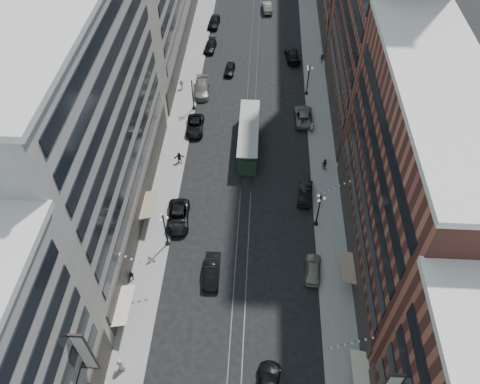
% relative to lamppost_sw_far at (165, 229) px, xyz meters
% --- Properties ---
extents(ground, '(220.00, 220.00, 0.00)m').
position_rel_lamppost_sw_far_xyz_m(ground, '(9.20, 32.00, -3.10)').
color(ground, black).
rests_on(ground, ground).
extents(sidewalk_west, '(4.00, 180.00, 0.15)m').
position_rel_lamppost_sw_far_xyz_m(sidewalk_west, '(-1.80, 42.00, -3.02)').
color(sidewalk_west, gray).
rests_on(sidewalk_west, ground).
extents(sidewalk_east, '(4.00, 180.00, 0.15)m').
position_rel_lamppost_sw_far_xyz_m(sidewalk_east, '(20.20, 42.00, -3.02)').
color(sidewalk_east, gray).
rests_on(sidewalk_east, ground).
extents(rail_west, '(0.12, 180.00, 0.02)m').
position_rel_lamppost_sw_far_xyz_m(rail_west, '(8.50, 42.00, -3.09)').
color(rail_west, '#2D2D33').
rests_on(rail_west, ground).
extents(rail_east, '(0.12, 180.00, 0.02)m').
position_rel_lamppost_sw_far_xyz_m(rail_east, '(9.90, 42.00, -3.09)').
color(rail_east, '#2D2D33').
rests_on(rail_east, ground).
extents(building_west_mid, '(8.00, 36.00, 28.00)m').
position_rel_lamppost_sw_far_xyz_m(building_west_mid, '(-7.80, 5.00, 10.90)').
color(building_west_mid, gray).
rests_on(building_west_mid, ground).
extents(building_east_mid, '(8.00, 30.00, 24.00)m').
position_rel_lamppost_sw_far_xyz_m(building_east_mid, '(26.20, -0.00, 8.90)').
color(building_east_mid, brown).
rests_on(building_east_mid, ground).
extents(lamppost_sw_far, '(1.03, 1.14, 5.52)m').
position_rel_lamppost_sw_far_xyz_m(lamppost_sw_far, '(0.00, 0.00, 0.00)').
color(lamppost_sw_far, black).
rests_on(lamppost_sw_far, sidewalk_west).
extents(lamppost_sw_mid, '(1.03, 1.14, 5.52)m').
position_rel_lamppost_sw_far_xyz_m(lamppost_sw_mid, '(0.00, 27.00, 0.00)').
color(lamppost_sw_mid, black).
rests_on(lamppost_sw_mid, sidewalk_west).
extents(lamppost_se_far, '(1.03, 1.14, 5.52)m').
position_rel_lamppost_sw_far_xyz_m(lamppost_se_far, '(18.40, 4.00, 0.00)').
color(lamppost_se_far, black).
rests_on(lamppost_se_far, sidewalk_east).
extents(lamppost_se_mid, '(1.03, 1.14, 5.52)m').
position_rel_lamppost_sw_far_xyz_m(lamppost_se_mid, '(18.40, 32.00, 0.00)').
color(lamppost_se_mid, black).
rests_on(lamppost_se_mid, sidewalk_east).
extents(streetcar, '(2.87, 12.98, 3.59)m').
position_rel_lamppost_sw_far_xyz_m(streetcar, '(9.20, 18.70, -1.44)').
color(streetcar, '#253A27').
rests_on(streetcar, ground).
extents(car_2, '(3.16, 6.09, 1.64)m').
position_rel_lamppost_sw_far_xyz_m(car_2, '(0.80, 3.73, -2.28)').
color(car_2, black).
rests_on(car_2, ground).
extents(car_4, '(2.24, 4.68, 1.54)m').
position_rel_lamppost_sw_far_xyz_m(car_4, '(17.60, -3.17, -2.33)').
color(car_4, gray).
rests_on(car_4, ground).
extents(car_5, '(1.88, 5.12, 1.68)m').
position_rel_lamppost_sw_far_xyz_m(car_5, '(5.89, -4.14, -2.26)').
color(car_5, black).
rests_on(car_5, ground).
extents(pedestrian_1, '(0.95, 0.53, 1.93)m').
position_rel_lamppost_sw_far_xyz_m(pedestrian_1, '(-2.16, -15.65, -1.98)').
color(pedestrian_1, beige).
rests_on(pedestrian_1, sidewalk_west).
extents(pedestrian_2, '(0.79, 0.47, 1.57)m').
position_rel_lamppost_sw_far_xyz_m(pedestrian_2, '(-3.30, -5.32, -2.16)').
color(pedestrian_2, black).
rests_on(pedestrian_2, sidewalk_west).
extents(car_7, '(2.77, 5.66, 1.55)m').
position_rel_lamppost_sw_far_xyz_m(car_7, '(0.80, 21.90, -2.32)').
color(car_7, black).
rests_on(car_7, ground).
extents(car_8, '(2.95, 6.15, 1.73)m').
position_rel_lamppost_sw_far_xyz_m(car_8, '(0.80, 31.63, -2.23)').
color(car_8, slate).
rests_on(car_8, ground).
extents(car_9, '(2.46, 5.23, 1.73)m').
position_rel_lamppost_sw_far_xyz_m(car_9, '(0.80, 54.40, -2.23)').
color(car_9, black).
rests_on(car_9, ground).
extents(car_10, '(2.30, 5.08, 1.62)m').
position_rel_lamppost_sw_far_xyz_m(car_10, '(17.17, 8.77, -2.29)').
color(car_10, black).
rests_on(car_10, ground).
extents(car_11, '(2.98, 6.08, 1.66)m').
position_rel_lamppost_sw_far_xyz_m(car_11, '(17.60, 25.15, -2.26)').
color(car_11, slate).
rests_on(car_11, ground).
extents(car_12, '(3.05, 5.96, 1.65)m').
position_rel_lamppost_sw_far_xyz_m(car_12, '(16.27, 42.72, -2.27)').
color(car_12, black).
rests_on(car_12, ground).
extents(car_13, '(1.94, 4.21, 1.40)m').
position_rel_lamppost_sw_far_xyz_m(car_13, '(5.09, 37.89, -2.40)').
color(car_13, black).
rests_on(car_13, ground).
extents(car_14, '(2.38, 5.29, 1.69)m').
position_rel_lamppost_sw_far_xyz_m(car_14, '(11.40, 61.23, -2.25)').
color(car_14, '#66635B').
rests_on(car_14, ground).
extents(pedestrian_5, '(1.61, 0.84, 1.67)m').
position_rel_lamppost_sw_far_xyz_m(pedestrian_5, '(-0.57, 14.59, -2.11)').
color(pedestrian_5, black).
rests_on(pedestrian_5, sidewalk_west).
extents(pedestrian_6, '(1.07, 0.59, 1.73)m').
position_rel_lamppost_sw_far_xyz_m(pedestrian_6, '(-2.67, 32.45, -2.08)').
color(pedestrian_6, beige).
rests_on(pedestrian_6, sidewalk_west).
extents(pedestrian_7, '(0.93, 0.84, 1.69)m').
position_rel_lamppost_sw_far_xyz_m(pedestrian_7, '(20.11, 14.29, -2.10)').
color(pedestrian_7, black).
rests_on(pedestrian_7, sidewalk_east).
extents(pedestrian_8, '(0.64, 0.42, 1.74)m').
position_rel_lamppost_sw_far_xyz_m(pedestrian_8, '(18.70, 22.15, -2.08)').
color(pedestrian_8, '#B7A897').
rests_on(pedestrian_8, sidewalk_east).
extents(pedestrian_9, '(1.16, 0.64, 1.70)m').
position_rel_lamppost_sw_far_xyz_m(pedestrian_9, '(21.61, 41.71, -2.10)').
color(pedestrian_9, black).
rests_on(pedestrian_9, sidewalk_east).
extents(car_extra_0, '(2.38, 4.95, 1.39)m').
position_rel_lamppost_sw_far_xyz_m(car_extra_0, '(0.92, 45.31, -2.40)').
color(car_extra_0, black).
rests_on(car_extra_0, ground).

